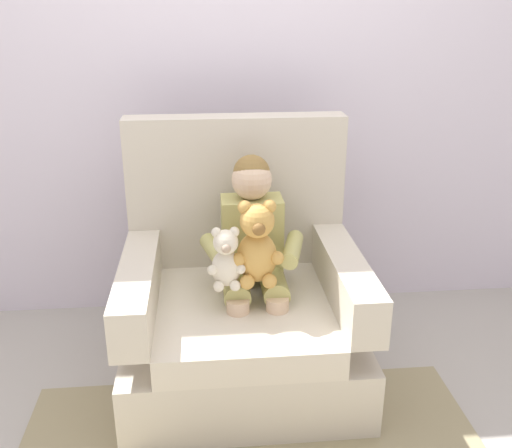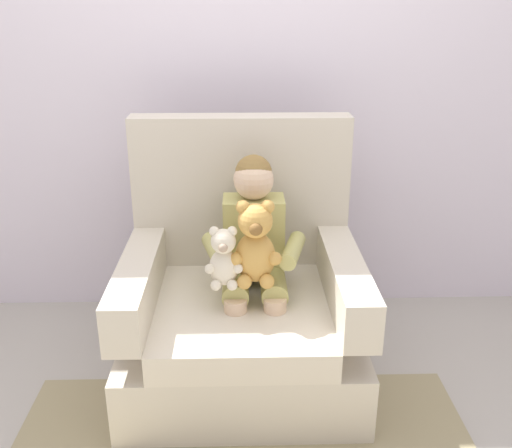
# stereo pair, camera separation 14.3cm
# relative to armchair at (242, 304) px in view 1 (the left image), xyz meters

# --- Properties ---
(ground_plane) EXTENTS (8.00, 8.00, 0.00)m
(ground_plane) POSITION_rel_armchair_xyz_m (0.00, -0.06, -0.33)
(ground_plane) COLOR #ADA89E
(back_wall) EXTENTS (6.00, 0.10, 2.60)m
(back_wall) POSITION_rel_armchair_xyz_m (0.00, 0.69, 0.97)
(back_wall) COLOR silver
(back_wall) RESTS_ON ground
(armchair) EXTENTS (0.99, 0.90, 1.10)m
(armchair) POSITION_rel_armchair_xyz_m (0.00, 0.00, 0.00)
(armchair) COLOR beige
(armchair) RESTS_ON ground
(seated_child) EXTENTS (0.45, 0.39, 0.82)m
(seated_child) POSITION_rel_armchair_xyz_m (0.05, 0.01, 0.28)
(seated_child) COLOR tan
(seated_child) RESTS_ON armchair
(plush_cream) EXTENTS (0.15, 0.12, 0.25)m
(plush_cream) POSITION_rel_armchair_xyz_m (-0.07, -0.17, 0.30)
(plush_cream) COLOR silver
(plush_cream) RESTS_ON armchair
(plush_honey) EXTENTS (0.21, 0.17, 0.35)m
(plush_honey) POSITION_rel_armchair_xyz_m (0.05, -0.15, 0.34)
(plush_honey) COLOR gold
(plush_honey) RESTS_ON armchair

